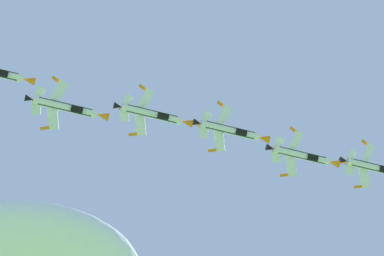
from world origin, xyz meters
name	(u,v)px	position (x,y,z in m)	size (l,w,h in m)	color
fighter_jet_lead	(375,168)	(51.46, 125.72, 120.08)	(15.76, 6.99, 8.27)	white
fighter_jet_left_wing	(303,156)	(35.68, 121.97, 119.01)	(15.76, 7.30, 7.77)	white
fighter_jet_right_wing	(231,131)	(20.58, 116.47, 119.63)	(15.76, 7.01, 8.24)	white
fighter_jet_left_outer	(153,114)	(5.02, 113.39, 119.96)	(15.76, 7.10, 8.10)	white
fighter_jet_right_outer	(66,107)	(-11.17, 109.14, 116.31)	(15.76, 7.22, 7.92)	white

